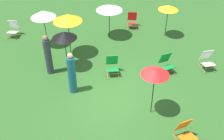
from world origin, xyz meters
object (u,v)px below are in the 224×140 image
umbrella_0 (168,8)px  umbrella_4 (43,14)px  umbrella_5 (155,72)px  umbrella_2 (64,35)px  umbrella_3 (67,18)px  deckchair_2 (207,60)px  deckchair_3 (166,63)px  person_0 (48,55)px  deckchair_8 (132,20)px  deckchair_9 (112,66)px  umbrella_1 (109,7)px  person_1 (72,74)px  deckchair_0 (13,29)px  deckchair_6 (185,132)px

umbrella_0 → umbrella_4: bearing=178.8°
umbrella_0 → umbrella_5: 5.66m
umbrella_2 → umbrella_3: size_ratio=0.87×
deckchair_2 → deckchair_3: bearing=175.2°
umbrella_3 → person_0: size_ratio=1.14×
deckchair_8 → umbrella_5: size_ratio=0.45×
deckchair_2 → umbrella_4: (-6.80, 3.08, 1.25)m
deckchair_8 → umbrella_4: bearing=-153.8°
deckchair_9 → umbrella_0: size_ratio=0.50×
person_0 → umbrella_3: bearing=172.7°
deckchair_8 → deckchair_9: size_ratio=1.01×
deckchair_2 → deckchair_9: 4.07m
umbrella_1 → person_1: bearing=-117.1°
umbrella_0 → umbrella_1: size_ratio=0.97×
deckchair_2 → deckchair_8: 4.85m
person_0 → umbrella_0: bearing=139.9°
deckchair_8 → umbrella_5: 6.69m
deckchair_0 → umbrella_4: 2.44m
umbrella_2 → deckchair_2: bearing=-9.1°
deckchair_0 → person_1: bearing=-43.4°
umbrella_4 → umbrella_0: bearing=-1.2°
deckchair_9 → deckchair_2: bearing=-0.9°
umbrella_4 → deckchair_9: bearing=-45.5°
umbrella_3 → person_0: 1.86m
umbrella_0 → person_1: bearing=-143.6°
deckchair_3 → person_0: 4.91m
umbrella_5 → person_0: size_ratio=1.06×
deckchair_0 → umbrella_0: size_ratio=0.52×
umbrella_2 → person_0: 1.08m
umbrella_1 → deckchair_6: bearing=-79.7°
deckchair_6 → umbrella_0: size_ratio=0.51×
deckchair_3 → deckchair_9: size_ratio=1.02×
deckchair_2 → deckchair_8: same height
deckchair_9 → person_1: size_ratio=0.48×
umbrella_0 → umbrella_2: 5.42m
deckchair_3 → umbrella_4: size_ratio=0.47×
umbrella_0 → umbrella_1: 2.85m
umbrella_0 → person_1: person_1 is taller
umbrella_2 → umbrella_5: bearing=-48.6°
umbrella_3 → umbrella_5: bearing=-58.4°
umbrella_3 → deckchair_8: bearing=33.5°
umbrella_3 → umbrella_5: size_ratio=1.07×
deckchair_6 → deckchair_9: (-1.65, 3.92, 0.00)m
umbrella_5 → umbrella_1: bearing=96.0°
umbrella_5 → deckchair_6: bearing=-63.7°
person_1 → umbrella_2: bearing=37.3°
person_1 → umbrella_0: bearing=-22.1°
deckchair_3 → umbrella_5: bearing=-132.2°
deckchair_9 → umbrella_2: 2.32m
deckchair_8 → person_0: person_0 is taller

